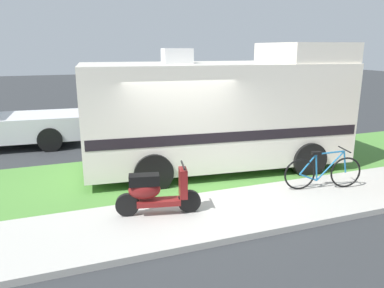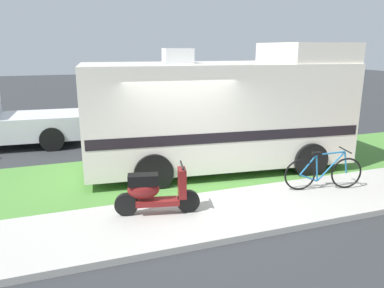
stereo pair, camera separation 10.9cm
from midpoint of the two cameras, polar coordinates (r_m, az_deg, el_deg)
ground_plane at (r=8.28m, az=-0.40°, el=-8.02°), size 80.00×80.00×0.00m
sidewalk at (r=7.23m, az=2.78°, el=-11.03°), size 24.00×2.00×0.12m
grass_strip at (r=9.61m, az=-3.34°, el=-4.52°), size 24.00×3.40×0.08m
motorhome_rv at (r=9.76m, az=4.70°, el=5.09°), size 6.96×3.21×3.31m
scooter at (r=7.03m, az=-5.44°, el=-7.26°), size 1.60×0.61×0.97m
bicycle at (r=8.73m, az=19.94°, el=-4.13°), size 1.75×0.59×0.91m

